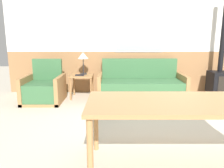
{
  "coord_description": "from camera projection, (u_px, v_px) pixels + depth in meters",
  "views": [
    {
      "loc": [
        -0.95,
        -2.96,
        1.37
      ],
      "look_at": [
        -0.97,
        0.91,
        0.57
      ],
      "focal_mm": 35.0,
      "sensor_mm": 36.0,
      "label": 1
    }
  ],
  "objects": [
    {
      "name": "ground_plane",
      "position": [
        178.0,
        135.0,
        3.17
      ],
      "size": [
        16.0,
        16.0,
        0.0
      ],
      "primitive_type": "plane",
      "color": "beige"
    },
    {
      "name": "wall_back",
      "position": [
        150.0,
        39.0,
        5.47
      ],
      "size": [
        7.2,
        0.09,
        2.7
      ],
      "color": "#996B42",
      "rests_on": "ground_plane"
    },
    {
      "name": "couch",
      "position": [
        142.0,
        87.0,
        5.12
      ],
      "size": [
        1.99,
        0.87,
        0.89
      ],
      "color": "#9E7042",
      "rests_on": "ground_plane"
    },
    {
      "name": "armchair",
      "position": [
        45.0,
        90.0,
        4.81
      ],
      "size": [
        0.82,
        0.84,
        0.92
      ],
      "rotation": [
        0.0,
        0.0,
        0.22
      ],
      "color": "#9E7042",
      "rests_on": "ground_plane"
    },
    {
      "name": "side_table",
      "position": [
        83.0,
        79.0,
        5.11
      ],
      "size": [
        0.53,
        0.53,
        0.54
      ],
      "color": "#9E7042",
      "rests_on": "ground_plane"
    },
    {
      "name": "table_lamp",
      "position": [
        84.0,
        57.0,
        5.1
      ],
      "size": [
        0.25,
        0.25,
        0.52
      ],
      "color": "#262628",
      "rests_on": "side_table"
    },
    {
      "name": "book_stack",
      "position": [
        81.0,
        75.0,
        5.01
      ],
      "size": [
        0.22,
        0.18,
        0.02
      ],
      "color": "black",
      "rests_on": "side_table"
    },
    {
      "name": "dining_table",
      "position": [
        182.0,
        108.0,
        2.27
      ],
      "size": [
        1.97,
        0.85,
        0.74
      ],
      "color": "#B27F4C",
      "rests_on": "ground_plane"
    },
    {
      "name": "wood_stove",
      "position": [
        221.0,
        74.0,
        5.16
      ],
      "size": [
        0.48,
        0.47,
        2.4
      ],
      "color": "black",
      "rests_on": "ground_plane"
    }
  ]
}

